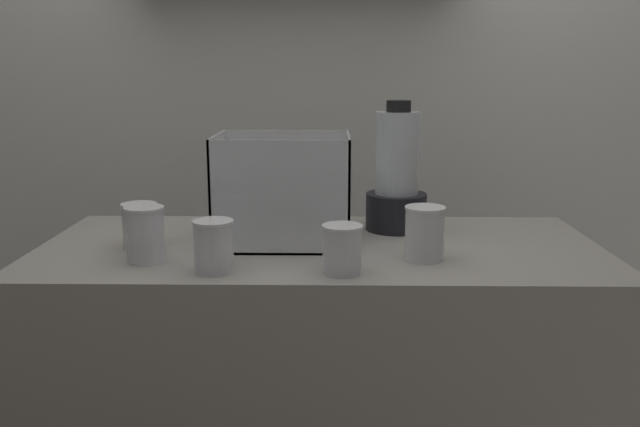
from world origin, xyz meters
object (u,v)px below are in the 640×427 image
object	(u,v)px
juice_cup_carrot_left	(146,238)
juice_cup_pomegranate_far_right	(424,237)
juice_cup_orange_middle	(214,249)
carrot_display_bin	(281,209)
juice_cup_mango_right	(342,252)
juice_cup_orange_far_left	(140,227)
blender_pitcher	(397,180)

from	to	relation	value
juice_cup_carrot_left	juice_cup_pomegranate_far_right	world-z (taller)	juice_cup_carrot_left
juice_cup_pomegranate_far_right	juice_cup_orange_middle	bearing A→B (deg)	-167.59
juice_cup_orange_middle	juice_cup_pomegranate_far_right	size ratio (longest dim) A/B	0.92
carrot_display_bin	juice_cup_orange_middle	size ratio (longest dim) A/B	2.89
carrot_display_bin	juice_cup_carrot_left	world-z (taller)	carrot_display_bin
carrot_display_bin	juice_cup_orange_middle	bearing A→B (deg)	-116.77
juice_cup_carrot_left	juice_cup_mango_right	distance (m)	0.46
juice_cup_orange_far_left	juice_cup_mango_right	bearing A→B (deg)	-22.51
carrot_display_bin	juice_cup_orange_far_left	bearing A→B (deg)	-170.97
juice_cup_orange_far_left	juice_cup_orange_middle	world-z (taller)	juice_cup_orange_middle
juice_cup_orange_middle	juice_cup_orange_far_left	bearing A→B (deg)	137.55
juice_cup_orange_middle	juice_cup_mango_right	xyz separation A→B (m)	(0.28, -0.01, -0.00)
juice_cup_orange_far_left	juice_cup_pomegranate_far_right	size ratio (longest dim) A/B	0.89
juice_cup_orange_far_left	juice_cup_orange_middle	size ratio (longest dim) A/B	0.96
carrot_display_bin	juice_cup_orange_far_left	xyz separation A→B (m)	(-0.34, -0.05, -0.03)
blender_pitcher	juice_cup_orange_far_left	bearing A→B (deg)	-162.96
juice_cup_carrot_left	juice_cup_orange_middle	distance (m)	0.19
carrot_display_bin	juice_cup_mango_right	bearing A→B (deg)	-59.76
carrot_display_bin	juice_cup_carrot_left	size ratio (longest dim) A/B	2.60
juice_cup_orange_far_left	juice_cup_orange_middle	distance (m)	0.29
juice_cup_carrot_left	juice_cup_orange_far_left	bearing A→B (deg)	111.13
juice_cup_mango_right	juice_cup_pomegranate_far_right	distance (m)	0.22
blender_pitcher	juice_cup_mango_right	world-z (taller)	blender_pitcher
blender_pitcher	juice_cup_carrot_left	size ratio (longest dim) A/B	2.74
carrot_display_bin	blender_pitcher	world-z (taller)	blender_pitcher
carrot_display_bin	juice_cup_orange_far_left	distance (m)	0.35
blender_pitcher	juice_cup_carrot_left	distance (m)	0.69
juice_cup_mango_right	juice_cup_orange_middle	bearing A→B (deg)	178.50
juice_cup_orange_far_left	juice_cup_pomegranate_far_right	bearing A→B (deg)	-7.81
blender_pitcher	juice_cup_orange_far_left	xyz separation A→B (m)	(-0.65, -0.20, -0.09)
carrot_display_bin	juice_cup_mango_right	size ratio (longest dim) A/B	3.09
carrot_display_bin	blender_pitcher	size ratio (longest dim) A/B	0.95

